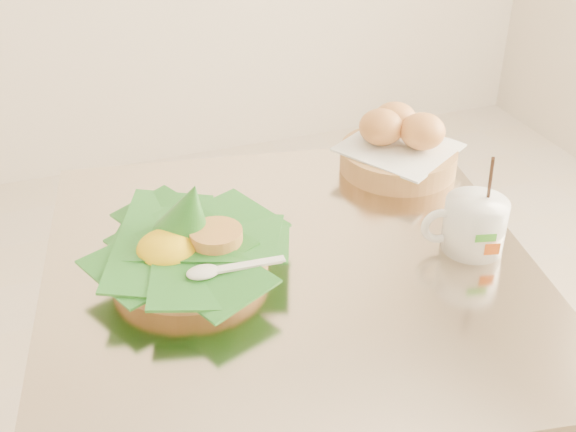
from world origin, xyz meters
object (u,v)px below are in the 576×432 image
object	(u,v)px
bread_basket	(399,146)
coffee_mug	(473,224)
rice_basket	(188,244)
cafe_table	(290,375)

from	to	relation	value
bread_basket	coffee_mug	world-z (taller)	coffee_mug
rice_basket	bread_basket	world-z (taller)	rice_basket
rice_basket	coffee_mug	size ratio (longest dim) A/B	1.78
cafe_table	coffee_mug	bearing A→B (deg)	-11.16
cafe_table	coffee_mug	world-z (taller)	coffee_mug
bread_basket	coffee_mug	distance (m)	0.26
bread_basket	coffee_mug	size ratio (longest dim) A/B	1.52
cafe_table	coffee_mug	xyz separation A→B (m)	(0.26, -0.05, 0.26)
rice_basket	bread_basket	bearing A→B (deg)	21.70
rice_basket	coffee_mug	bearing A→B (deg)	-13.63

